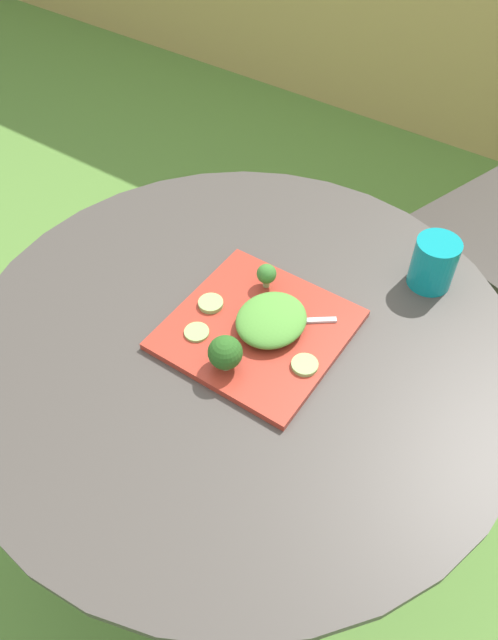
# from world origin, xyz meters

# --- Properties ---
(ground_plane) EXTENTS (12.00, 12.00, 0.00)m
(ground_plane) POSITION_xyz_m (0.00, 0.00, 0.00)
(ground_plane) COLOR #568438
(patio_table) EXTENTS (0.99, 0.99, 0.70)m
(patio_table) POSITION_xyz_m (0.00, 0.00, 0.48)
(patio_table) COLOR #423D38
(patio_table) RESTS_ON ground_plane
(salad_plate) EXTENTS (0.29, 0.29, 0.01)m
(salad_plate) POSITION_xyz_m (0.02, 0.03, 0.71)
(salad_plate) COLOR #AD3323
(salad_plate) RESTS_ON patio_table
(drinking_glass) EXTENTS (0.08, 0.08, 0.10)m
(drinking_glass) POSITION_xyz_m (0.22, 0.32, 0.75)
(drinking_glass) COLOR #0F8C93
(drinking_glass) RESTS_ON patio_table
(fork) EXTENTS (0.13, 0.11, 0.00)m
(fork) POSITION_xyz_m (0.05, 0.06, 0.72)
(fork) COLOR silver
(fork) RESTS_ON salad_plate
(lettuce_mound) EXTENTS (0.12, 0.14, 0.04)m
(lettuce_mound) POSITION_xyz_m (0.04, 0.04, 0.73)
(lettuce_mound) COLOR #519338
(lettuce_mound) RESTS_ON salad_plate
(broccoli_floret_0) EXTENTS (0.06, 0.06, 0.07)m
(broccoli_floret_0) POSITION_xyz_m (0.02, -0.07, 0.75)
(broccoli_floret_0) COLOR #99B770
(broccoli_floret_0) RESTS_ON salad_plate
(broccoli_floret_1) EXTENTS (0.04, 0.04, 0.05)m
(broccoli_floret_1) POSITION_xyz_m (-0.03, 0.12, 0.74)
(broccoli_floret_1) COLOR #99B770
(broccoli_floret_1) RESTS_ON salad_plate
(cucumber_slice_0) EXTENTS (0.04, 0.04, 0.01)m
(cucumber_slice_0) POSITION_xyz_m (-0.06, -0.04, 0.72)
(cucumber_slice_0) COLOR #8EB766
(cucumber_slice_0) RESTS_ON salad_plate
(cucumber_slice_1) EXTENTS (0.05, 0.05, 0.01)m
(cucumber_slice_1) POSITION_xyz_m (-0.08, 0.02, 0.72)
(cucumber_slice_1) COLOR #8EB766
(cucumber_slice_1) RESTS_ON salad_plate
(cucumber_slice_2) EXTENTS (0.05, 0.05, 0.01)m
(cucumber_slice_2) POSITION_xyz_m (0.13, -0.00, 0.72)
(cucumber_slice_2) COLOR #8EB766
(cucumber_slice_2) RESTS_ON salad_plate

